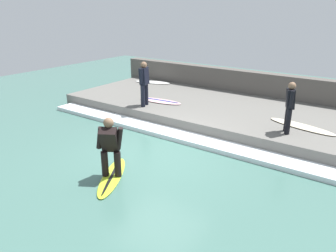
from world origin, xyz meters
TOP-DOWN VIEW (x-y plane):
  - ground_plane at (0.00, 0.00)m, footprint 28.00×28.00m
  - concrete_ledge at (3.92, 0.00)m, footprint 4.40×12.13m
  - back_wall at (6.37, 0.00)m, footprint 0.50×12.74m
  - wave_foam_crest at (1.35, 0.00)m, footprint 0.73×11.52m
  - surfboard_riding at (-1.70, 0.12)m, footprint 1.95×1.39m
  - surfer_riding at (-1.70, 0.12)m, footprint 0.63×0.63m
  - surfer_waiting_near at (2.59, -2.70)m, footprint 0.48×0.36m
  - surfboard_waiting_near at (3.30, -2.95)m, footprint 0.97×2.14m
  - surfer_waiting_far at (2.33, 2.37)m, footprint 0.54×0.35m
  - surfboard_waiting_far at (3.09, 2.23)m, footprint 0.73×1.84m
  - surfboard_spare at (5.53, 4.48)m, footprint 1.08×1.83m

SIDE VIEW (x-z plane):
  - ground_plane at x=0.00m, z-range 0.00..0.00m
  - surfboard_riding at x=-1.70m, z-range 0.00..0.06m
  - wave_foam_crest at x=1.35m, z-range 0.00..0.14m
  - concrete_ledge at x=3.92m, z-range 0.00..0.44m
  - surfboard_waiting_near at x=3.30m, z-range 0.44..0.50m
  - surfboard_spare at x=5.53m, z-range 0.44..0.50m
  - surfboard_waiting_far at x=3.09m, z-range 0.44..0.50m
  - back_wall at x=6.37m, z-range 0.00..1.35m
  - surfer_riding at x=-1.70m, z-range 0.14..1.60m
  - surfer_waiting_near at x=2.59m, z-range 0.53..2.02m
  - surfer_waiting_far at x=2.33m, z-range 0.54..2.15m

